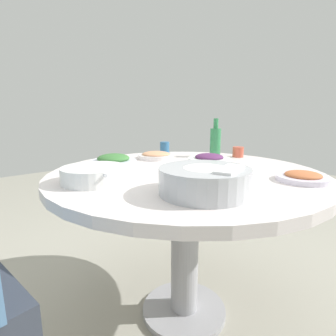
{
  "coord_description": "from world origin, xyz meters",
  "views": [
    {
      "loc": [
        0.84,
        0.86,
        1.01
      ],
      "look_at": [
        0.15,
        0.05,
        0.79
      ],
      "focal_mm": 28.48,
      "sensor_mm": 36.0,
      "label": 1
    }
  ],
  "objects_px": {
    "dish_eggplant": "(209,159)",
    "dish_greens": "(114,160)",
    "round_dining_table": "(185,197)",
    "soup_bowl": "(94,175)",
    "green_bottle": "(215,141)",
    "tea_cup_far": "(165,148)",
    "rice_bowl": "(204,180)",
    "dish_shrimp": "(156,155)",
    "tea_cup_near": "(238,152)",
    "dish_tofu_braise": "(303,177)"
  },
  "relations": [
    {
      "from": "soup_bowl",
      "to": "tea_cup_near",
      "type": "distance_m",
      "value": 0.93
    },
    {
      "from": "rice_bowl",
      "to": "tea_cup_near",
      "type": "xyz_separation_m",
      "value": [
        -0.71,
        -0.37,
        -0.02
      ]
    },
    {
      "from": "rice_bowl",
      "to": "green_bottle",
      "type": "height_order",
      "value": "green_bottle"
    },
    {
      "from": "dish_greens",
      "to": "round_dining_table",
      "type": "bearing_deg",
      "value": 118.33
    },
    {
      "from": "dish_tofu_braise",
      "to": "tea_cup_near",
      "type": "distance_m",
      "value": 0.59
    },
    {
      "from": "dish_eggplant",
      "to": "tea_cup_near",
      "type": "distance_m",
      "value": 0.27
    },
    {
      "from": "dish_eggplant",
      "to": "dish_tofu_braise",
      "type": "bearing_deg",
      "value": 87.78
    },
    {
      "from": "dish_shrimp",
      "to": "tea_cup_near",
      "type": "relative_size",
      "value": 3.23
    },
    {
      "from": "dish_shrimp",
      "to": "dish_tofu_braise",
      "type": "distance_m",
      "value": 0.8
    },
    {
      "from": "rice_bowl",
      "to": "soup_bowl",
      "type": "distance_m",
      "value": 0.43
    },
    {
      "from": "dish_greens",
      "to": "tea_cup_far",
      "type": "xyz_separation_m",
      "value": [
        -0.46,
        -0.14,
        0.01
      ]
    },
    {
      "from": "round_dining_table",
      "to": "dish_greens",
      "type": "distance_m",
      "value": 0.42
    },
    {
      "from": "dish_shrimp",
      "to": "round_dining_table",
      "type": "bearing_deg",
      "value": 73.77
    },
    {
      "from": "round_dining_table",
      "to": "soup_bowl",
      "type": "height_order",
      "value": "soup_bowl"
    },
    {
      "from": "round_dining_table",
      "to": "dish_tofu_braise",
      "type": "bearing_deg",
      "value": 117.06
    },
    {
      "from": "dish_greens",
      "to": "green_bottle",
      "type": "distance_m",
      "value": 0.63
    },
    {
      "from": "soup_bowl",
      "to": "dish_eggplant",
      "type": "relative_size",
      "value": 1.18
    },
    {
      "from": "round_dining_table",
      "to": "green_bottle",
      "type": "bearing_deg",
      "value": -156.81
    },
    {
      "from": "dish_tofu_braise",
      "to": "tea_cup_near",
      "type": "bearing_deg",
      "value": -119.95
    },
    {
      "from": "tea_cup_near",
      "to": "round_dining_table",
      "type": "bearing_deg",
      "value": 8.62
    },
    {
      "from": "rice_bowl",
      "to": "soup_bowl",
      "type": "xyz_separation_m",
      "value": [
        0.21,
        -0.37,
        -0.02
      ]
    },
    {
      "from": "soup_bowl",
      "to": "tea_cup_far",
      "type": "distance_m",
      "value": 0.8
    },
    {
      "from": "tea_cup_far",
      "to": "dish_tofu_braise",
      "type": "bearing_deg",
      "value": 86.53
    },
    {
      "from": "round_dining_table",
      "to": "dish_shrimp",
      "type": "distance_m",
      "value": 0.4
    },
    {
      "from": "dish_shrimp",
      "to": "dish_eggplant",
      "type": "distance_m",
      "value": 0.32
    },
    {
      "from": "rice_bowl",
      "to": "dish_tofu_braise",
      "type": "xyz_separation_m",
      "value": [
        -0.42,
        0.14,
        -0.03
      ]
    },
    {
      "from": "dish_eggplant",
      "to": "dish_greens",
      "type": "bearing_deg",
      "value": -32.85
    },
    {
      "from": "green_bottle",
      "to": "tea_cup_far",
      "type": "height_order",
      "value": "green_bottle"
    },
    {
      "from": "dish_shrimp",
      "to": "tea_cup_far",
      "type": "height_order",
      "value": "tea_cup_far"
    },
    {
      "from": "dish_shrimp",
      "to": "dish_tofu_braise",
      "type": "relative_size",
      "value": 1.05
    },
    {
      "from": "dish_eggplant",
      "to": "green_bottle",
      "type": "height_order",
      "value": "green_bottle"
    },
    {
      "from": "round_dining_table",
      "to": "tea_cup_far",
      "type": "height_order",
      "value": "tea_cup_far"
    },
    {
      "from": "green_bottle",
      "to": "dish_eggplant",
      "type": "bearing_deg",
      "value": 31.78
    },
    {
      "from": "dish_greens",
      "to": "green_bottle",
      "type": "relative_size",
      "value": 1.01
    },
    {
      "from": "round_dining_table",
      "to": "green_bottle",
      "type": "height_order",
      "value": "green_bottle"
    },
    {
      "from": "dish_eggplant",
      "to": "tea_cup_near",
      "type": "relative_size",
      "value": 3.52
    },
    {
      "from": "tea_cup_far",
      "to": "soup_bowl",
      "type": "bearing_deg",
      "value": 30.47
    },
    {
      "from": "dish_greens",
      "to": "tea_cup_near",
      "type": "bearing_deg",
      "value": 159.32
    },
    {
      "from": "round_dining_table",
      "to": "tea_cup_far",
      "type": "xyz_separation_m",
      "value": [
        -0.28,
        -0.48,
        0.17
      ]
    },
    {
      "from": "round_dining_table",
      "to": "green_bottle",
      "type": "xyz_separation_m",
      "value": [
        -0.42,
        -0.18,
        0.22
      ]
    },
    {
      "from": "dish_greens",
      "to": "tea_cup_far",
      "type": "height_order",
      "value": "tea_cup_far"
    },
    {
      "from": "green_bottle",
      "to": "tea_cup_far",
      "type": "relative_size",
      "value": 3.09
    },
    {
      "from": "tea_cup_near",
      "to": "dish_tofu_braise",
      "type": "bearing_deg",
      "value": 60.05
    },
    {
      "from": "round_dining_table",
      "to": "dish_shrimp",
      "type": "xyz_separation_m",
      "value": [
        -0.1,
        -0.36,
        0.15
      ]
    },
    {
      "from": "dish_greens",
      "to": "green_bottle",
      "type": "height_order",
      "value": "green_bottle"
    },
    {
      "from": "soup_bowl",
      "to": "dish_greens",
      "type": "height_order",
      "value": "soup_bowl"
    },
    {
      "from": "soup_bowl",
      "to": "dish_shrimp",
      "type": "distance_m",
      "value": 0.59
    },
    {
      "from": "dish_shrimp",
      "to": "dish_greens",
      "type": "height_order",
      "value": "dish_greens"
    },
    {
      "from": "dish_tofu_braise",
      "to": "dish_eggplant",
      "type": "height_order",
      "value": "dish_eggplant"
    },
    {
      "from": "dish_greens",
      "to": "tea_cup_far",
      "type": "bearing_deg",
      "value": -162.65
    }
  ]
}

